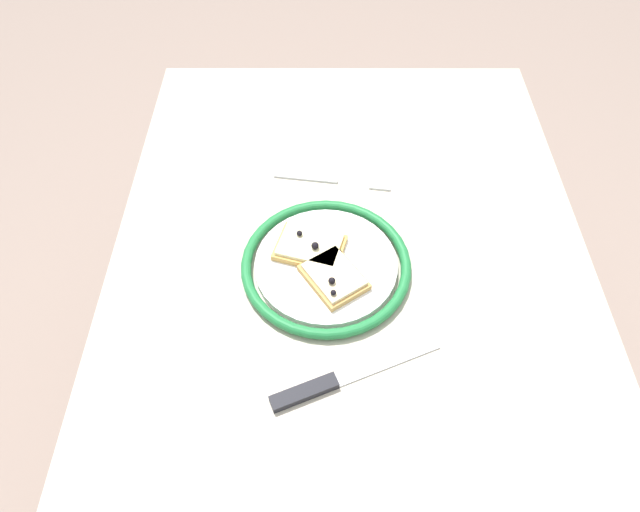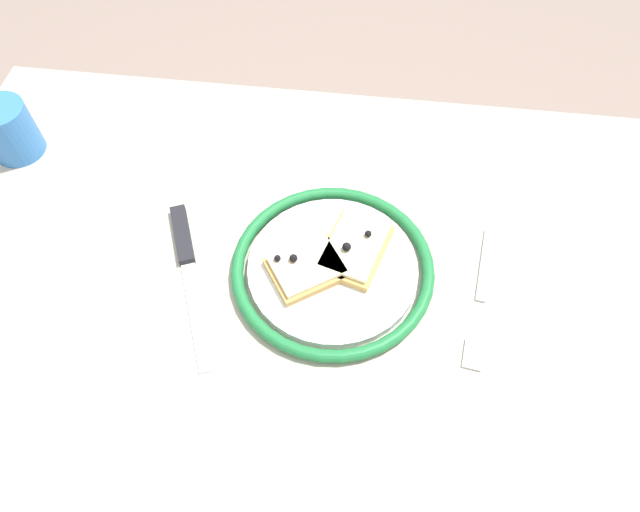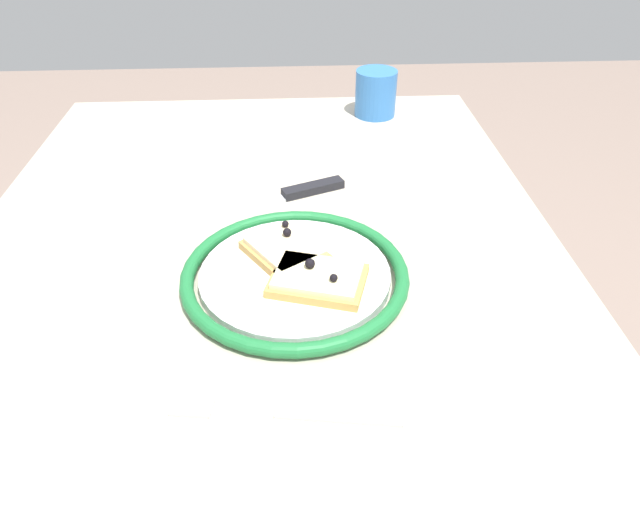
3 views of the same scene
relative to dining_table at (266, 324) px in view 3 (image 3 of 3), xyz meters
name	(u,v)px [view 3 (image 3 of 3)]	position (x,y,z in m)	size (l,w,h in m)	color
dining_table	(266,324)	(0.00, 0.00, 0.00)	(1.08, 0.73, 0.72)	#BCB29E
plate	(295,275)	(-0.02, -0.04, 0.10)	(0.25, 0.25, 0.02)	white
pizza_slice_near	(285,250)	(0.01, -0.03, 0.11)	(0.11, 0.11, 0.03)	tan
pizza_slice_far	(318,279)	(-0.05, -0.06, 0.11)	(0.10, 0.12, 0.03)	tan
knife	(292,194)	(0.16, -0.04, 0.09)	(0.11, 0.23, 0.01)	silver
fork	(283,413)	(-0.21, -0.02, 0.09)	(0.04, 0.20, 0.00)	silver
cup	(376,93)	(0.45, -0.19, 0.13)	(0.07, 0.07, 0.08)	#3372BF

